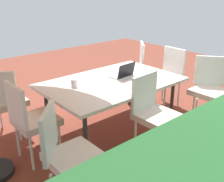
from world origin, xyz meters
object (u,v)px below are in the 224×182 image
object	(u,v)px
laptop	(123,74)
chair_east	(31,118)
chair_southeast	(4,99)
chair_north	(153,111)
dining_table	(112,84)
chair_northwest	(209,87)
chair_northeast	(67,152)
chair_west	(167,74)
cup	(74,83)
chair_southwest	(134,66)

from	to	relation	value
laptop	chair_east	bearing A→B (deg)	-4.38
chair_southeast	chair_north	bearing A→B (deg)	166.32
dining_table	chair_southeast	bearing A→B (deg)	-31.89
chair_northwest	chair_southeast	xyz separation A→B (m)	(2.47, -1.51, 0.00)
chair_northeast	laptop	world-z (taller)	chair_northeast
chair_northwest	laptop	bearing A→B (deg)	-164.66
chair_northwest	chair_east	world-z (taller)	same
chair_north	chair_southeast	size ratio (longest dim) A/B	1.00
chair_east	chair_west	bearing A→B (deg)	-91.17
chair_northeast	cup	world-z (taller)	chair_northeast
chair_north	cup	xyz separation A→B (m)	(0.53, -0.90, 0.23)
chair_northwest	chair_southeast	bearing A→B (deg)	-158.71
chair_southeast	laptop	distance (m)	1.64
chair_east	chair_north	size ratio (longest dim) A/B	1.00
chair_northeast	laptop	size ratio (longest dim) A/B	2.91
chair_north	chair_southeast	world-z (taller)	same
chair_northeast	chair_southeast	size ratio (longest dim) A/B	1.00
chair_west	laptop	bearing A→B (deg)	-87.44
cup	chair_east	bearing A→B (deg)	9.38
chair_east	chair_southeast	bearing A→B (deg)	1.56
dining_table	chair_northeast	xyz separation A→B (m)	(1.23, 0.81, -0.13)
chair_northwest	chair_east	xyz separation A→B (m)	(2.43, -0.79, 0.00)
dining_table	chair_north	xyz separation A→B (m)	(-0.01, 0.75, -0.13)
chair_north	cup	world-z (taller)	chair_north
chair_northeast	chair_north	size ratio (longest dim) A/B	1.00
cup	chair_southwest	bearing A→B (deg)	-160.18
chair_northeast	laptop	bearing A→B (deg)	-18.76
chair_southeast	chair_northeast	bearing A→B (deg)	126.48
dining_table	chair_northeast	world-z (taller)	chair_northeast
dining_table	chair_east	xyz separation A→B (m)	(1.18, -0.04, -0.13)
chair_north	chair_northeast	bearing A→B (deg)	178.67
chair_west	cup	xyz separation A→B (m)	(1.78, -0.11, 0.23)
chair_northwest	laptop	distance (m)	1.31
chair_northeast	chair_southeast	xyz separation A→B (m)	(-0.01, -1.57, 0.00)
dining_table	chair_north	bearing A→B (deg)	91.08
dining_table	chair_east	world-z (taller)	chair_east
chair_northeast	chair_west	bearing A→B (deg)	-29.95
chair_northeast	chair_east	world-z (taller)	same
laptop	cup	xyz separation A→B (m)	(0.74, -0.12, 0.01)
dining_table	laptop	world-z (taller)	laptop
chair_southwest	laptop	xyz separation A→B (m)	(0.95, 0.73, 0.23)
chair_southwest	chair_northwest	bearing A→B (deg)	43.85
laptop	chair_southwest	bearing A→B (deg)	-146.61
chair_southwest	chair_east	distance (m)	2.47
chair_southeast	cup	size ratio (longest dim) A/B	9.35
laptop	cup	distance (m)	0.75
laptop	chair_northwest	bearing A→B (deg)	138.52
chair_southeast	laptop	size ratio (longest dim) A/B	2.91
dining_table	chair_southeast	distance (m)	1.44
chair_northwest	chair_southeast	size ratio (longest dim) A/B	1.00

